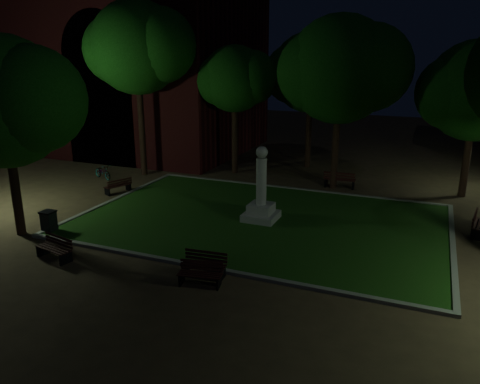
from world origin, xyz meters
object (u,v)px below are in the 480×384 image
(bench_near_left, at_px, (204,265))
(bench_left_side, at_px, (118,186))
(trash_bin, at_px, (49,222))
(bench_west_near, at_px, (55,249))
(bench_far_side, at_px, (340,180))
(monument, at_px, (261,200))
(bench_right_side, at_px, (479,225))
(bicycle, at_px, (103,172))
(bench_near_right, at_px, (200,274))

(bench_near_left, xyz_separation_m, bench_left_side, (-8.27, 6.64, -0.02))
(trash_bin, bearing_deg, bench_west_near, -42.19)
(bench_left_side, xyz_separation_m, bench_far_side, (10.35, 5.32, 0.06))
(monument, distance_m, trash_bin, 8.72)
(trash_bin, bearing_deg, bench_far_side, 48.63)
(bench_near_left, relative_size, trash_bin, 1.68)
(bench_west_near, bearing_deg, monument, 61.14)
(bench_near_left, bearing_deg, monument, 85.09)
(bench_right_side, bearing_deg, monument, 110.77)
(bench_far_side, bearing_deg, bicycle, 12.11)
(trash_bin, bearing_deg, bicycle, 113.57)
(bench_right_side, height_order, trash_bin, trash_bin)
(monument, height_order, bench_right_side, monument)
(bench_west_near, relative_size, bench_right_side, 0.92)
(bench_right_side, bearing_deg, trash_bin, 120.07)
(bench_right_side, xyz_separation_m, trash_bin, (-16.03, -6.33, 0.04))
(bench_far_side, relative_size, trash_bin, 1.87)
(bench_near_left, bearing_deg, bench_right_side, 35.53)
(bench_near_right, bearing_deg, bench_near_left, 94.58)
(bench_left_side, bearing_deg, trash_bin, 30.58)
(bench_right_side, bearing_deg, bench_far_side, 63.08)
(bench_near_right, height_order, bicycle, bicycle)
(bench_far_side, distance_m, trash_bin, 14.53)
(bench_left_side, bearing_deg, bench_west_near, 43.68)
(bench_near_right, distance_m, bench_west_near, 5.61)
(bench_left_side, relative_size, bench_right_side, 0.88)
(bench_near_right, relative_size, bench_far_side, 0.87)
(bench_near_left, height_order, bicycle, bicycle)
(bench_near_right, distance_m, bench_right_side, 11.55)
(bench_near_right, height_order, bench_left_side, bench_left_side)
(bench_left_side, bearing_deg, bench_near_right, 72.24)
(monument, relative_size, bench_west_near, 2.08)
(monument, xyz_separation_m, bench_near_right, (0.22, -6.14, -0.60))
(bench_near_left, xyz_separation_m, bench_far_side, (2.08, 11.96, 0.05))
(bench_far_side, xyz_separation_m, trash_bin, (-9.60, -10.90, 0.03))
(monument, xyz_separation_m, bench_left_side, (-8.22, 1.11, -0.59))
(bench_left_side, relative_size, bicycle, 0.94)
(bench_near_right, xyz_separation_m, trash_bin, (-7.69, 1.67, 0.10))
(bench_west_near, height_order, bench_left_side, bench_west_near)
(bench_left_side, relative_size, bench_far_side, 0.88)
(monument, bearing_deg, bench_near_left, -89.48)
(trash_bin, bearing_deg, bench_right_side, 21.55)
(bench_far_side, distance_m, bicycle, 13.34)
(bicycle, bearing_deg, bench_west_near, -128.71)
(bench_west_near, relative_size, bench_left_side, 1.04)
(bench_west_near, distance_m, bench_far_side, 14.83)
(bench_left_side, bearing_deg, bicycle, -105.53)
(bench_near_right, bearing_deg, bicycle, 128.76)
(bench_near_right, distance_m, trash_bin, 7.87)
(bench_near_left, xyz_separation_m, bench_west_near, (-5.44, -0.83, 0.00))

